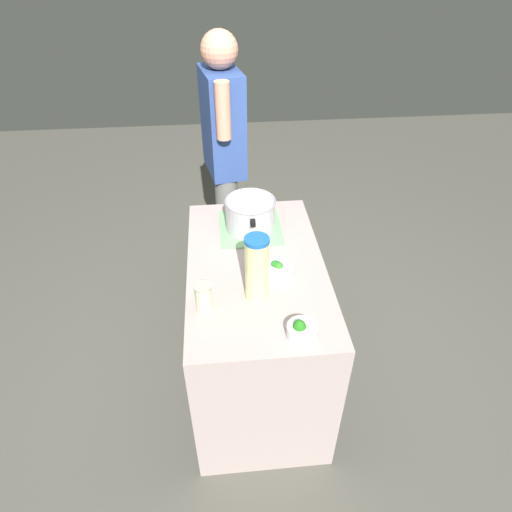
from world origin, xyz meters
TOP-DOWN VIEW (x-y plane):
  - ground_plane at (0.00, 0.00)m, footprint 8.00×8.00m
  - counter_slab at (0.00, 0.00)m, footprint 1.12×0.65m
  - dish_cloth at (0.30, 0.00)m, footprint 0.35×0.32m
  - cooking_pot at (0.30, 0.00)m, footprint 0.33×0.26m
  - lemonade_pitcher at (-0.22, 0.02)m, footprint 0.10×0.10m
  - mason_jar at (-0.28, 0.24)m, footprint 0.07×0.07m
  - broccoli_bowl_front at (-0.46, -0.13)m, footprint 0.12×0.12m
  - broccoli_bowl_center at (-0.08, -0.09)m, footprint 0.13×0.13m
  - person_cook at (0.87, 0.11)m, footprint 0.50×0.26m

SIDE VIEW (x-z plane):
  - ground_plane at x=0.00m, z-range 0.00..0.00m
  - counter_slab at x=0.00m, z-range 0.00..0.85m
  - dish_cloth at x=0.30m, z-range 0.85..0.86m
  - broccoli_bowl_center at x=-0.08m, z-range 0.84..0.91m
  - broccoli_bowl_front at x=-0.46m, z-range 0.84..0.93m
  - mason_jar at x=-0.28m, z-range 0.85..0.98m
  - person_cook at x=0.87m, z-range 0.09..1.79m
  - cooking_pot at x=0.30m, z-range 0.86..1.03m
  - lemonade_pitcher at x=-0.22m, z-range 0.85..1.16m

